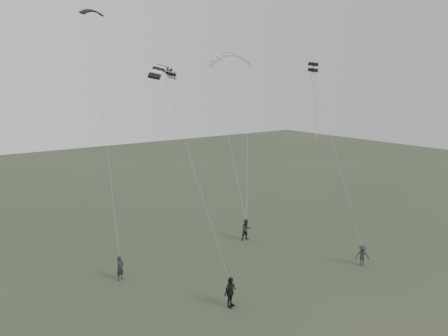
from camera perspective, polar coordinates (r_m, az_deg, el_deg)
ground at (r=30.42m, az=5.62°, el=-15.34°), size 140.00×140.00×0.00m
flyer_left at (r=31.93m, az=-13.40°, el=-12.57°), size 0.74×0.64×1.72m
flyer_right at (r=38.33m, az=2.94°, el=-8.05°), size 0.99×0.81×1.87m
flyer_center at (r=27.66m, az=0.81°, el=-15.91°), size 1.22×0.82×1.92m
flyer_far at (r=34.87m, az=17.63°, el=-10.83°), size 1.16×1.13×1.59m
kite_dark_small at (r=34.02m, az=-16.89°, el=19.08°), size 1.76×0.95×0.66m
kite_pale_large at (r=44.30m, az=0.92°, el=14.61°), size 4.56×3.12×1.95m
kite_striped at (r=27.39m, az=-7.91°, el=12.95°), size 2.87×2.48×1.28m
kite_box at (r=35.05m, az=11.57°, el=12.79°), size 0.64×0.72×0.75m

